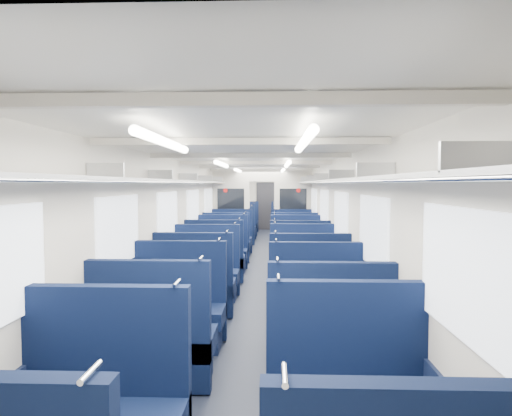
{
  "coord_description": "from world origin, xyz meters",
  "views": [
    {
      "loc": [
        0.3,
        -10.05,
        1.93
      ],
      "look_at": [
        -0.14,
        1.79,
        1.29
      ],
      "focal_mm": 31.59,
      "sensor_mm": 36.0,
      "label": 1
    }
  ],
  "objects_px": {
    "seat_3": "(349,407)",
    "seat_13": "(300,263)",
    "seat_5": "(329,349)",
    "seat_7": "(318,316)",
    "seat_4": "(154,345)",
    "seat_24": "(242,226)",
    "end_door": "(265,206)",
    "seat_25": "(287,226)",
    "seat_27": "(286,223)",
    "seat_17": "(294,246)",
    "seat_15": "(296,254)",
    "seat_18": "(231,240)",
    "seat_20": "(237,232)",
    "seat_16": "(227,246)",
    "seat_21": "(289,233)",
    "seat_23": "(288,229)",
    "seat_19": "(292,241)",
    "seat_11": "(303,274)",
    "seat_12": "(215,262)",
    "seat_8": "(195,289)",
    "seat_14": "(222,253)",
    "seat_6": "(177,313)",
    "seat_10": "(205,275)",
    "seat_9": "(309,290)",
    "bulkhead": "(262,209)"
  },
  "relations": [
    {
      "from": "seat_21",
      "to": "seat_14",
      "type": "bearing_deg",
      "value": -111.27
    },
    {
      "from": "seat_16",
      "to": "seat_27",
      "type": "relative_size",
      "value": 1.0
    },
    {
      "from": "seat_25",
      "to": "seat_8",
      "type": "bearing_deg",
      "value": -99.49
    },
    {
      "from": "seat_4",
      "to": "seat_23",
      "type": "xyz_separation_m",
      "value": [
        1.66,
        11.15,
        0.0
      ]
    },
    {
      "from": "seat_12",
      "to": "seat_21",
      "type": "height_order",
      "value": "same"
    },
    {
      "from": "seat_10",
      "to": "seat_13",
      "type": "bearing_deg",
      "value": 35.69
    },
    {
      "from": "seat_21",
      "to": "seat_5",
      "type": "bearing_deg",
      "value": -90.0
    },
    {
      "from": "bulkhead",
      "to": "seat_13",
      "type": "distance_m",
      "value": 4.17
    },
    {
      "from": "seat_15",
      "to": "seat_20",
      "type": "distance_m",
      "value": 4.61
    },
    {
      "from": "seat_9",
      "to": "seat_15",
      "type": "distance_m",
      "value": 3.44
    },
    {
      "from": "seat_5",
      "to": "seat_6",
      "type": "bearing_deg",
      "value": 145.99
    },
    {
      "from": "seat_7",
      "to": "seat_3",
      "type": "bearing_deg",
      "value": -90.0
    },
    {
      "from": "seat_16",
      "to": "seat_7",
      "type": "bearing_deg",
      "value": -74.02
    },
    {
      "from": "seat_5",
      "to": "seat_17",
      "type": "relative_size",
      "value": 1.0
    },
    {
      "from": "seat_17",
      "to": "seat_20",
      "type": "height_order",
      "value": "same"
    },
    {
      "from": "seat_4",
      "to": "seat_11",
      "type": "bearing_deg",
      "value": 64.54
    },
    {
      "from": "seat_7",
      "to": "seat_18",
      "type": "height_order",
      "value": "same"
    },
    {
      "from": "seat_6",
      "to": "seat_16",
      "type": "distance_m",
      "value": 5.73
    },
    {
      "from": "seat_7",
      "to": "seat_23",
      "type": "height_order",
      "value": "same"
    },
    {
      "from": "seat_4",
      "to": "seat_15",
      "type": "bearing_deg",
      "value": 73.82
    },
    {
      "from": "seat_16",
      "to": "seat_23",
      "type": "relative_size",
      "value": 1.0
    },
    {
      "from": "seat_25",
      "to": "seat_27",
      "type": "xyz_separation_m",
      "value": [
        0.0,
        1.11,
        0.0
      ]
    },
    {
      "from": "seat_18",
      "to": "seat_20",
      "type": "bearing_deg",
      "value": 90.0
    },
    {
      "from": "seat_5",
      "to": "seat_7",
      "type": "height_order",
      "value": "same"
    },
    {
      "from": "seat_24",
      "to": "seat_27",
      "type": "xyz_separation_m",
      "value": [
        1.66,
        0.98,
        0.0
      ]
    },
    {
      "from": "seat_6",
      "to": "seat_20",
      "type": "distance_m",
      "value": 8.94
    },
    {
      "from": "seat_13",
      "to": "seat_23",
      "type": "distance_m",
      "value": 6.64
    },
    {
      "from": "seat_5",
      "to": "seat_20",
      "type": "relative_size",
      "value": 1.0
    },
    {
      "from": "seat_4",
      "to": "seat_14",
      "type": "distance_m",
      "value": 5.72
    },
    {
      "from": "seat_4",
      "to": "seat_24",
      "type": "xyz_separation_m",
      "value": [
        0.0,
        12.38,
        0.0
      ]
    },
    {
      "from": "seat_12",
      "to": "seat_16",
      "type": "height_order",
      "value": "same"
    },
    {
      "from": "seat_21",
      "to": "seat_23",
      "type": "relative_size",
      "value": 1.0
    },
    {
      "from": "seat_14",
      "to": "seat_27",
      "type": "xyz_separation_m",
      "value": [
        1.66,
        7.63,
        0.0
      ]
    },
    {
      "from": "end_door",
      "to": "seat_7",
      "type": "xyz_separation_m",
      "value": [
        0.83,
        -13.81,
        -0.61
      ]
    },
    {
      "from": "seat_23",
      "to": "seat_27",
      "type": "distance_m",
      "value": 2.21
    },
    {
      "from": "seat_7",
      "to": "seat_14",
      "type": "height_order",
      "value": "same"
    },
    {
      "from": "end_door",
      "to": "seat_23",
      "type": "height_order",
      "value": "end_door"
    },
    {
      "from": "seat_3",
      "to": "seat_13",
      "type": "xyz_separation_m",
      "value": [
        0.0,
        5.63,
        0.0
      ]
    },
    {
      "from": "seat_5",
      "to": "seat_17",
      "type": "distance_m",
      "value": 6.9
    },
    {
      "from": "seat_16",
      "to": "seat_19",
      "type": "relative_size",
      "value": 1.0
    },
    {
      "from": "seat_4",
      "to": "seat_13",
      "type": "distance_m",
      "value": 4.8
    },
    {
      "from": "seat_7",
      "to": "seat_12",
      "type": "relative_size",
      "value": 1.0
    },
    {
      "from": "seat_15",
      "to": "seat_19",
      "type": "distance_m",
      "value": 2.24
    },
    {
      "from": "seat_18",
      "to": "seat_27",
      "type": "xyz_separation_m",
      "value": [
        1.66,
        5.36,
        0.0
      ]
    },
    {
      "from": "end_door",
      "to": "seat_20",
      "type": "bearing_deg",
      "value": -99.79
    },
    {
      "from": "seat_10",
      "to": "seat_19",
      "type": "distance_m",
      "value": 4.94
    },
    {
      "from": "seat_27",
      "to": "seat_11",
      "type": "bearing_deg",
      "value": -90.0
    },
    {
      "from": "seat_6",
      "to": "seat_18",
      "type": "relative_size",
      "value": 1.0
    },
    {
      "from": "end_door",
      "to": "seat_7",
      "type": "bearing_deg",
      "value": -86.56
    },
    {
      "from": "seat_13",
      "to": "seat_27",
      "type": "xyz_separation_m",
      "value": [
        0.0,
        8.85,
        0.0
      ]
    }
  ]
}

